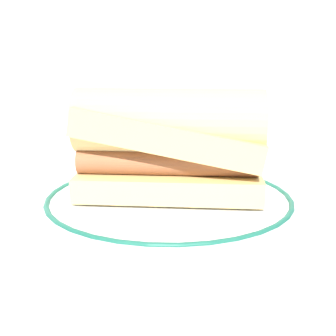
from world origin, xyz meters
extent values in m
plane|color=silver|center=(0.00, 0.00, 0.00)|extent=(1.50, 1.50, 0.00)
cylinder|color=white|center=(0.02, 0.00, 0.01)|extent=(0.30, 0.30, 0.01)
torus|color=#195947|center=(0.02, 0.00, 0.01)|extent=(0.27, 0.27, 0.01)
cube|color=tan|center=(0.02, 0.00, 0.03)|extent=(0.22, 0.14, 0.03)
cylinder|color=brown|center=(0.02, -0.01, 0.05)|extent=(0.19, 0.09, 0.03)
cylinder|color=brown|center=(0.03, 0.02, 0.05)|extent=(0.19, 0.09, 0.03)
cube|color=#DAB368|center=(0.02, 0.00, 0.08)|extent=(0.22, 0.15, 0.07)
cylinder|color=tan|center=(0.02, 0.00, 0.10)|extent=(0.21, 0.13, 0.07)
cylinder|color=silver|center=(-0.08, 0.20, 0.05)|extent=(0.06, 0.06, 0.09)
cylinder|color=gold|center=(-0.08, 0.20, 0.02)|extent=(0.06, 0.06, 0.04)
camera|label=1|loc=(-0.11, -0.49, 0.18)|focal=50.78mm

